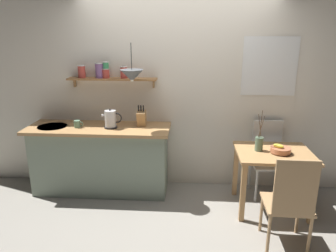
# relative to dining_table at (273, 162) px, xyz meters

# --- Properties ---
(ground_plane) EXTENTS (14.00, 14.00, 0.00)m
(ground_plane) POSITION_rel_dining_table_xyz_m (-1.16, -0.01, -0.60)
(ground_plane) COLOR gray
(back_wall) EXTENTS (6.80, 0.11, 2.70)m
(back_wall) POSITION_rel_dining_table_xyz_m (-0.96, 0.64, 0.75)
(back_wall) COLOR silver
(back_wall) RESTS_ON ground_plane
(kitchen_counter) EXTENTS (1.83, 0.63, 0.91)m
(kitchen_counter) POSITION_rel_dining_table_xyz_m (-2.16, 0.31, -0.15)
(kitchen_counter) COLOR gray
(kitchen_counter) RESTS_ON ground_plane
(wall_shelf) EXTENTS (1.15, 0.20, 0.34)m
(wall_shelf) POSITION_rel_dining_table_xyz_m (-2.07, 0.48, 0.95)
(wall_shelf) COLOR #9E6B3D
(dining_table) EXTENTS (0.87, 0.71, 0.73)m
(dining_table) POSITION_rel_dining_table_xyz_m (0.00, 0.00, 0.00)
(dining_table) COLOR tan
(dining_table) RESTS_ON ground_plane
(dining_chair_near) EXTENTS (0.45, 0.44, 1.00)m
(dining_chair_near) POSITION_rel_dining_table_xyz_m (-0.03, -0.77, -0.07)
(dining_chair_near) COLOR tan
(dining_chair_near) RESTS_ON ground_plane
(dining_chair_far) EXTENTS (0.46, 0.43, 0.97)m
(dining_chair_far) POSITION_rel_dining_table_xyz_m (0.04, 0.41, -0.07)
(dining_chair_far) COLOR silver
(dining_chair_far) RESTS_ON ground_plane
(fruit_bowl) EXTENTS (0.23, 0.23, 0.11)m
(fruit_bowl) POSITION_rel_dining_table_xyz_m (0.05, -0.04, 0.17)
(fruit_bowl) COLOR #BC704C
(fruit_bowl) RESTS_ON dining_table
(twig_vase) EXTENTS (0.09, 0.09, 0.49)m
(twig_vase) POSITION_rel_dining_table_xyz_m (-0.18, 0.03, 0.22)
(twig_vase) COLOR #567056
(twig_vase) RESTS_ON dining_table
(electric_kettle) EXTENTS (0.26, 0.17, 0.25)m
(electric_kettle) POSITION_rel_dining_table_xyz_m (-1.98, 0.25, 0.41)
(electric_kettle) COLOR black
(electric_kettle) RESTS_ON kitchen_counter
(knife_block) EXTENTS (0.11, 0.16, 0.28)m
(knife_block) POSITION_rel_dining_table_xyz_m (-1.61, 0.36, 0.41)
(knife_block) COLOR tan
(knife_block) RESTS_ON kitchen_counter
(coffee_mug_by_sink) EXTENTS (0.12, 0.08, 0.09)m
(coffee_mug_by_sink) POSITION_rel_dining_table_xyz_m (-2.42, 0.24, 0.35)
(coffee_mug_by_sink) COLOR slate
(coffee_mug_by_sink) RESTS_ON kitchen_counter
(pendant_lamp) EXTENTS (0.28, 0.28, 0.45)m
(pendant_lamp) POSITION_rel_dining_table_xyz_m (-1.69, 0.19, 0.97)
(pendant_lamp) COLOR black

